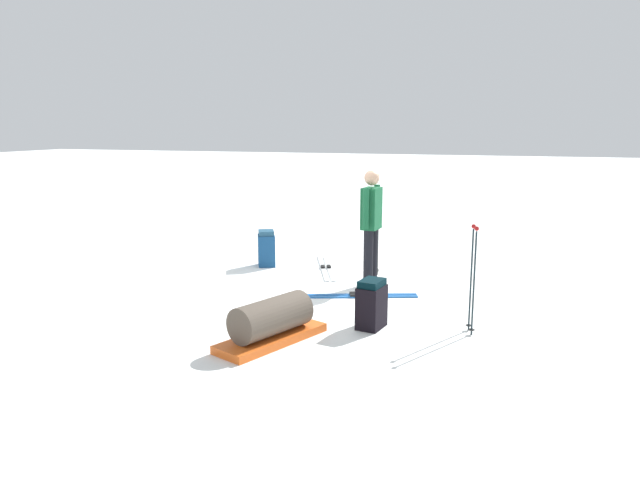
{
  "coord_description": "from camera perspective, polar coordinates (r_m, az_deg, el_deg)",
  "views": [
    {
      "loc": [
        -7.96,
        -2.62,
        2.33
      ],
      "look_at": [
        0.0,
        0.0,
        0.7
      ],
      "focal_mm": 33.26,
      "sensor_mm": 36.0,
      "label": 1
    }
  ],
  "objects": [
    {
      "name": "gear_sled",
      "position": [
        6.51,
        -4.7,
        -7.9
      ],
      "size": [
        1.4,
        0.93,
        0.49
      ],
      "color": "#E05B1C",
      "rests_on": "ground_plane"
    },
    {
      "name": "skier_standing",
      "position": [
        8.59,
        4.94,
        1.75
      ],
      "size": [
        0.57,
        0.25,
        1.7
      ],
      "color": "black",
      "rests_on": "ground_plane"
    },
    {
      "name": "backpack_large_dark",
      "position": [
        6.94,
        4.98,
        -6.19
      ],
      "size": [
        0.41,
        0.32,
        0.58
      ],
      "color": "black",
      "rests_on": "ground_plane"
    },
    {
      "name": "ski_poles_planted_near",
      "position": [
        6.86,
        14.49,
        -3.15
      ],
      "size": [
        0.21,
        0.11,
        1.24
      ],
      "color": "#19252B",
      "rests_on": "ground_plane"
    },
    {
      "name": "ski_poles_planted_far",
      "position": [
        9.36,
        5.58,
        0.8
      ],
      "size": [
        0.17,
        0.1,
        1.22
      ],
      "color": "black",
      "rests_on": "ground_plane"
    },
    {
      "name": "ski_pair_far",
      "position": [
        9.78,
        0.56,
        -2.69
      ],
      "size": [
        1.66,
        0.81,
        0.05
      ],
      "color": "silver",
      "rests_on": "ground_plane"
    },
    {
      "name": "ground_plane",
      "position": [
        8.7,
        0.0,
        -4.53
      ],
      "size": [
        80.0,
        80.0,
        0.0
      ],
      "primitive_type": "plane",
      "color": "white"
    },
    {
      "name": "backpack_bright",
      "position": [
        9.95,
        -5.17,
        -0.83
      ],
      "size": [
        0.41,
        0.39,
        0.61
      ],
      "color": "navy",
      "rests_on": "ground_plane"
    },
    {
      "name": "ski_pair_near",
      "position": [
        8.23,
        3.37,
        -5.37
      ],
      "size": [
        0.73,
        1.68,
        0.05
      ],
      "color": "#205FAD",
      "rests_on": "ground_plane"
    }
  ]
}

